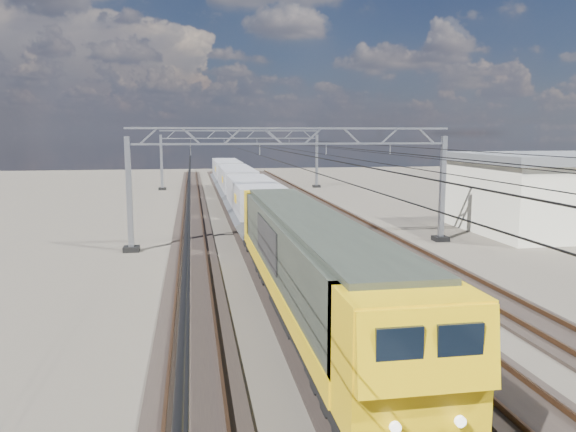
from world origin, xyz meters
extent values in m
plane|color=black|center=(0.00, 0.00, 0.00)|extent=(160.00, 160.00, 0.00)
cube|color=black|center=(-6.00, 0.00, 0.06)|extent=(2.60, 140.00, 0.12)
cube|color=#533621|center=(-6.72, 0.00, 0.22)|extent=(0.08, 140.00, 0.16)
cube|color=#533621|center=(-5.28, 0.00, 0.22)|extent=(0.08, 140.00, 0.16)
cube|color=black|center=(-2.00, 0.00, 0.06)|extent=(2.60, 140.00, 0.12)
cube|color=#533621|center=(-2.72, 0.00, 0.22)|extent=(0.08, 140.00, 0.16)
cube|color=#533621|center=(-1.28, 0.00, 0.22)|extent=(0.08, 140.00, 0.16)
cube|color=black|center=(2.00, 0.00, 0.06)|extent=(2.60, 140.00, 0.12)
cube|color=#533621|center=(1.28, 0.00, 0.22)|extent=(0.08, 140.00, 0.16)
cube|color=#533621|center=(2.72, 0.00, 0.22)|extent=(0.08, 140.00, 0.16)
cube|color=black|center=(6.00, 0.00, 0.06)|extent=(2.60, 140.00, 0.12)
cube|color=#533621|center=(5.28, 0.00, 0.22)|extent=(0.08, 140.00, 0.16)
cube|color=#533621|center=(6.72, 0.00, 0.22)|extent=(0.08, 140.00, 0.16)
cube|color=gray|center=(-9.50, 4.00, 3.30)|extent=(0.30, 0.30, 6.60)
cube|color=gray|center=(9.50, 4.00, 3.30)|extent=(0.30, 0.30, 6.60)
cube|color=black|center=(-9.50, 4.00, 0.15)|extent=(0.90, 0.90, 0.30)
cube|color=black|center=(9.50, 4.00, 0.15)|extent=(0.90, 0.90, 0.30)
cube|color=gray|center=(0.00, 4.00, 7.05)|extent=(19.30, 0.18, 0.12)
cube|color=gray|center=(0.00, 4.00, 6.15)|extent=(19.30, 0.18, 0.12)
cube|color=gray|center=(-8.31, 4.00, 6.60)|extent=(1.03, 0.10, 0.94)
cube|color=gray|center=(-5.94, 4.00, 6.60)|extent=(1.03, 0.10, 0.94)
cube|color=gray|center=(-3.56, 4.00, 6.60)|extent=(1.03, 0.10, 0.94)
cube|color=gray|center=(-1.19, 4.00, 6.60)|extent=(1.03, 0.10, 0.94)
cube|color=gray|center=(1.19, 4.00, 6.60)|extent=(1.03, 0.10, 0.94)
cube|color=gray|center=(3.56, 4.00, 6.60)|extent=(1.03, 0.10, 0.94)
cube|color=gray|center=(5.94, 4.00, 6.60)|extent=(1.03, 0.10, 0.94)
cube|color=gray|center=(8.31, 4.00, 6.60)|extent=(1.03, 0.10, 0.94)
cube|color=gray|center=(-6.00, 4.00, 5.82)|extent=(0.06, 0.06, 0.65)
cube|color=gray|center=(-2.00, 4.00, 5.82)|extent=(0.06, 0.06, 0.65)
cube|color=gray|center=(2.00, 4.00, 5.82)|extent=(0.06, 0.06, 0.65)
cube|color=gray|center=(6.00, 4.00, 5.82)|extent=(0.06, 0.06, 0.65)
cube|color=gray|center=(-9.50, 40.00, 3.30)|extent=(0.30, 0.30, 6.60)
cube|color=gray|center=(9.50, 40.00, 3.30)|extent=(0.30, 0.30, 6.60)
cube|color=black|center=(-9.50, 40.00, 0.15)|extent=(0.90, 0.90, 0.30)
cube|color=black|center=(9.50, 40.00, 0.15)|extent=(0.90, 0.90, 0.30)
cube|color=gray|center=(0.00, 40.00, 7.05)|extent=(19.30, 0.18, 0.12)
cube|color=gray|center=(0.00, 40.00, 6.15)|extent=(19.30, 0.18, 0.12)
cube|color=gray|center=(-8.31, 40.00, 6.60)|extent=(1.03, 0.10, 0.94)
cube|color=gray|center=(-5.94, 40.00, 6.60)|extent=(1.03, 0.10, 0.94)
cube|color=gray|center=(-3.56, 40.00, 6.60)|extent=(1.03, 0.10, 0.94)
cube|color=gray|center=(-1.19, 40.00, 6.60)|extent=(1.03, 0.10, 0.94)
cube|color=gray|center=(1.19, 40.00, 6.60)|extent=(1.03, 0.10, 0.94)
cube|color=gray|center=(3.56, 40.00, 6.60)|extent=(1.03, 0.10, 0.94)
cube|color=gray|center=(5.94, 40.00, 6.60)|extent=(1.03, 0.10, 0.94)
cube|color=gray|center=(8.31, 40.00, 6.60)|extent=(1.03, 0.10, 0.94)
cube|color=gray|center=(-6.00, 40.00, 5.82)|extent=(0.06, 0.06, 0.65)
cube|color=gray|center=(-2.00, 40.00, 5.82)|extent=(0.06, 0.06, 0.65)
cube|color=gray|center=(2.00, 40.00, 5.82)|extent=(0.06, 0.06, 0.65)
cube|color=gray|center=(6.00, 40.00, 5.82)|extent=(0.06, 0.06, 0.65)
cylinder|color=black|center=(-6.00, 8.00, 5.50)|extent=(0.03, 140.00, 0.03)
cylinder|color=black|center=(-6.00, 8.00, 6.00)|extent=(0.03, 140.00, 0.03)
cylinder|color=black|center=(-2.00, 8.00, 5.50)|extent=(0.03, 140.00, 0.03)
cylinder|color=black|center=(-2.00, 8.00, 6.00)|extent=(0.03, 140.00, 0.03)
cylinder|color=black|center=(2.00, 8.00, 5.50)|extent=(0.03, 140.00, 0.03)
cylinder|color=black|center=(2.00, 8.00, 6.00)|extent=(0.03, 140.00, 0.03)
cylinder|color=black|center=(6.00, 8.00, 5.50)|extent=(0.03, 140.00, 0.03)
cylinder|color=black|center=(6.00, 8.00, 6.00)|extent=(0.03, 140.00, 0.03)
cube|color=black|center=(-2.00, -16.55, 0.75)|extent=(2.20, 3.60, 0.60)
cube|color=black|center=(-2.00, -3.55, 0.75)|extent=(2.20, 3.60, 0.60)
cube|color=black|center=(-2.00, -10.05, 1.13)|extent=(2.65, 20.00, 0.25)
cube|color=black|center=(-2.00, -10.05, 0.75)|extent=(2.20, 4.50, 0.75)
cube|color=#272D25|center=(-2.00, -10.05, 2.55)|extent=(2.65, 17.00, 2.60)
cube|color=#E4B40C|center=(-3.34, -10.05, 1.55)|extent=(0.04, 17.00, 0.60)
cube|color=#E4B40C|center=(-0.66, -10.05, 1.55)|extent=(0.04, 17.00, 0.60)
cube|color=black|center=(-3.35, -9.05, 2.90)|extent=(0.05, 5.00, 1.40)
cube|color=black|center=(-0.65, -9.05, 2.90)|extent=(0.05, 5.00, 1.40)
cube|color=#272D25|center=(-2.00, -10.05, 3.92)|extent=(2.25, 18.00, 0.15)
cube|color=#E4B40C|center=(-2.00, -19.15, 2.55)|extent=(2.65, 1.80, 2.60)
cube|color=#E4B40C|center=(-2.00, -20.10, 3.05)|extent=(2.60, 0.46, 1.52)
cube|color=black|center=(-2.55, -20.20, 3.15)|extent=(0.85, 0.08, 0.75)
cube|color=black|center=(-1.45, -20.20, 3.15)|extent=(0.85, 0.08, 0.75)
cylinder|color=white|center=(-2.60, -20.25, 1.75)|extent=(0.20, 0.08, 0.20)
cylinder|color=white|center=(-1.40, -20.25, 1.75)|extent=(0.20, 0.08, 0.20)
cube|color=#E4B40C|center=(-2.00, -0.95, 2.55)|extent=(2.65, 1.80, 2.60)
cube|color=#E4B40C|center=(-2.00, 0.00, 3.05)|extent=(2.60, 0.46, 1.52)
cube|color=black|center=(-2.55, 0.10, 3.15)|extent=(0.85, 0.08, 0.75)
cube|color=black|center=(-1.45, 0.10, 3.15)|extent=(0.85, 0.08, 0.75)
cylinder|color=black|center=(-2.85, 0.25, 1.15)|extent=(0.36, 0.50, 0.36)
cylinder|color=black|center=(-1.15, 0.25, 1.15)|extent=(0.36, 0.50, 0.36)
cylinder|color=white|center=(-2.60, 0.15, 1.75)|extent=(0.20, 0.08, 0.20)
cylinder|color=white|center=(-1.40, 0.15, 1.75)|extent=(0.20, 0.08, 0.20)
cube|color=black|center=(-2.00, 3.15, 0.72)|extent=(2.20, 2.60, 0.55)
cube|color=black|center=(-2.00, 12.15, 0.72)|extent=(2.20, 2.60, 0.55)
cube|color=black|center=(-2.00, 7.65, 1.08)|extent=(2.40, 13.00, 0.20)
cube|color=gray|center=(-2.00, 7.65, 2.80)|extent=(2.80, 12.00, 1.80)
cube|color=#4E5257|center=(-2.95, 7.65, 1.55)|extent=(1.48, 12.00, 1.36)
cube|color=#4E5257|center=(-1.05, 7.65, 1.55)|extent=(1.48, 12.00, 1.36)
cube|color=#E4B40C|center=(-3.42, 4.65, 2.90)|extent=(0.04, 1.20, 0.50)
cube|color=black|center=(-2.00, 17.35, 0.72)|extent=(2.20, 2.60, 0.55)
cube|color=black|center=(-2.00, 26.35, 0.72)|extent=(2.20, 2.60, 0.55)
cube|color=black|center=(-2.00, 21.85, 1.08)|extent=(2.40, 13.00, 0.20)
cube|color=gray|center=(-2.00, 21.85, 2.80)|extent=(2.80, 12.00, 1.80)
cube|color=#4E5257|center=(-2.95, 21.85, 1.55)|extent=(1.48, 12.00, 1.36)
cube|color=#4E5257|center=(-1.05, 21.85, 1.55)|extent=(1.48, 12.00, 1.36)
cube|color=#E4B40C|center=(-3.42, 18.85, 2.90)|extent=(0.04, 1.20, 0.50)
cube|color=black|center=(-2.00, 31.55, 0.72)|extent=(2.20, 2.60, 0.55)
cube|color=black|center=(-2.00, 40.55, 0.72)|extent=(2.20, 2.60, 0.55)
cube|color=black|center=(-2.00, 36.05, 1.08)|extent=(2.40, 13.00, 0.20)
cube|color=gray|center=(-2.00, 36.05, 2.80)|extent=(2.80, 12.00, 1.80)
cube|color=#4E5257|center=(-2.95, 36.05, 1.55)|extent=(1.48, 12.00, 1.36)
cube|color=#4E5257|center=(-1.05, 36.05, 1.55)|extent=(1.48, 12.00, 1.36)
cube|color=#E4B40C|center=(-3.42, 33.05, 2.90)|extent=(0.04, 1.20, 0.50)
camera|label=1|loc=(-5.95, -28.82, 6.77)|focal=35.00mm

